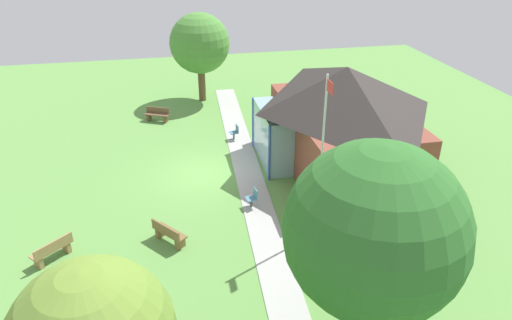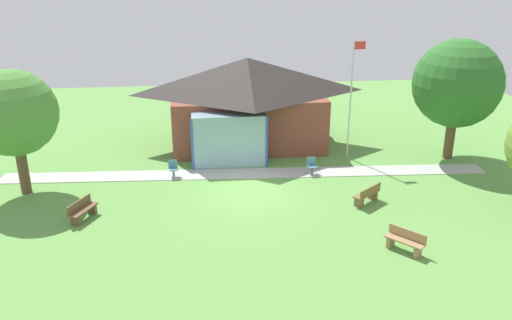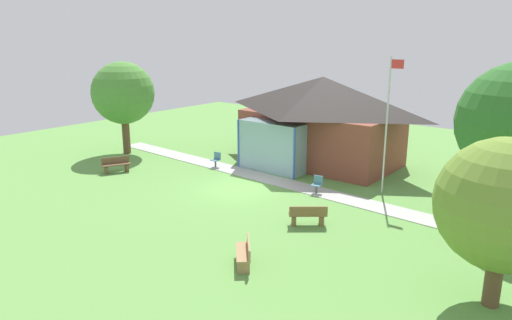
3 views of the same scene
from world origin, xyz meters
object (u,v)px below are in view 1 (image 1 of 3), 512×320
(bench_front_right, at_px, (53,250))
(patio_chair_lawn_spare, at_px, (253,199))
(patio_chair_west, at_px, (235,133))
(bench_mid_right, at_px, (169,234))
(flagpole, at_px, (322,154))
(bench_mid_left, at_px, (157,115))
(tree_east_hedge, at_px, (374,231))
(tree_west_hedge, at_px, (200,44))
(pavilion, at_px, (340,117))

(bench_front_right, xyz_separation_m, patio_chair_lawn_spare, (-1.94, 7.68, 0.01))
(bench_front_right, relative_size, patio_chair_west, 1.64)
(patio_chair_lawn_spare, relative_size, patio_chair_west, 1.00)
(bench_front_right, relative_size, bench_mid_right, 0.98)
(flagpole, bearing_deg, bench_mid_left, -155.62)
(patio_chair_lawn_spare, xyz_separation_m, tree_east_hedge, (7.83, 1.51, 3.67))
(patio_chair_west, xyz_separation_m, tree_west_hedge, (-6.74, -1.11, 3.39))
(bench_mid_left, distance_m, tree_west_hedge, 5.56)
(patio_chair_west, height_order, tree_east_hedge, tree_east_hedge)
(bench_mid_left, xyz_separation_m, patio_chair_west, (3.59, 4.16, 0.01))
(bench_mid_right, xyz_separation_m, tree_west_hedge, (-15.42, 2.83, 3.41))
(patio_chair_west, bearing_deg, tree_east_hedge, 176.95)
(pavilion, xyz_separation_m, bench_mid_left, (-7.66, -8.56, -2.23))
(bench_mid_left, relative_size, patio_chair_west, 1.79)
(patio_chair_lawn_spare, distance_m, patio_chair_west, 6.92)
(tree_west_hedge, bearing_deg, bench_mid_right, -10.40)
(flagpole, distance_m, patio_chair_west, 9.95)
(patio_chair_lawn_spare, bearing_deg, pavilion, -67.68)
(bench_mid_right, xyz_separation_m, patio_chair_west, (-8.67, 3.93, 0.01))
(patio_chair_lawn_spare, bearing_deg, patio_chair_west, -11.47)
(pavilion, xyz_separation_m, bench_front_right, (4.77, -12.45, -2.23))
(bench_mid_left, bearing_deg, tree_east_hedge, 132.15)
(bench_front_right, relative_size, tree_west_hedge, 0.25)
(bench_mid_right, distance_m, tree_east_hedge, 8.73)
(bench_mid_right, bearing_deg, patio_chair_west, 116.66)
(patio_chair_lawn_spare, xyz_separation_m, patio_chair_west, (-6.91, 0.37, 0.00))
(bench_front_right, xyz_separation_m, bench_mid_right, (-0.17, 4.11, 0.00))
(pavilion, xyz_separation_m, bench_mid_right, (4.60, -8.34, -2.23))
(patio_chair_lawn_spare, bearing_deg, bench_front_right, 95.72)
(bench_mid_left, xyz_separation_m, patio_chair_lawn_spare, (10.50, 3.79, 0.01))
(flagpole, distance_m, bench_mid_left, 14.50)
(pavilion, height_order, bench_mid_right, pavilion)
(bench_mid_left, relative_size, tree_east_hedge, 0.24)
(flagpole, xyz_separation_m, patio_chair_west, (-9.31, -1.69, -3.09))
(bench_mid_right, bearing_deg, pavilion, 79.96)
(bench_mid_left, relative_size, bench_mid_right, 1.07)
(bench_mid_left, distance_m, patio_chair_lawn_spare, 11.16)
(patio_chair_west, distance_m, tree_east_hedge, 15.23)
(bench_mid_right, height_order, tree_east_hedge, tree_east_hedge)
(tree_east_hedge, xyz_separation_m, tree_west_hedge, (-21.48, -2.25, -0.28))
(bench_mid_left, height_order, bench_front_right, same)
(patio_chair_lawn_spare, height_order, tree_west_hedge, tree_west_hedge)
(tree_west_hedge, bearing_deg, patio_chair_west, 9.32)
(flagpole, relative_size, bench_mid_left, 4.16)
(bench_front_right, xyz_separation_m, tree_west_hedge, (-15.59, 6.94, 3.41))
(patio_chair_west, relative_size, tree_east_hedge, 0.13)
(flagpole, height_order, tree_west_hedge, flagpole)
(pavilion, distance_m, tree_east_hedge, 11.25)
(bench_front_right, height_order, patio_chair_west, patio_chair_west)
(bench_mid_right, bearing_deg, tree_west_hedge, 130.66)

